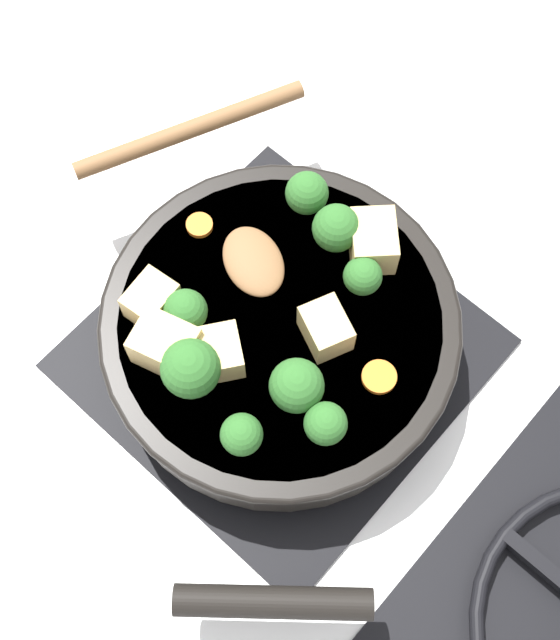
{
  "coord_description": "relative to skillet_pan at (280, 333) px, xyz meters",
  "views": [
    {
      "loc": [
        0.21,
        0.18,
        0.75
      ],
      "look_at": [
        0.0,
        0.0,
        0.08
      ],
      "focal_mm": 50.0,
      "sensor_mm": 36.0,
      "label": 1
    }
  ],
  "objects": [
    {
      "name": "broccoli_floret_west_rim",
      "position": [
        -0.08,
        -0.01,
        0.05
      ],
      "size": [
        0.04,
        0.04,
        0.05
      ],
      "color": "#709956",
      "rests_on": "skillet_pan"
    },
    {
      "name": "tofu_cube_back_piece",
      "position": [
        0.08,
        -0.05,
        0.04
      ],
      "size": [
        0.05,
        0.06,
        0.04
      ],
      "primitive_type": "cube",
      "rotation": [
        0.0,
        0.0,
        1.85
      ],
      "color": "#DBB770",
      "rests_on": "skillet_pan"
    },
    {
      "name": "broccoli_floret_south_cluster",
      "position": [
        -0.07,
        0.03,
        0.05
      ],
      "size": [
        0.03,
        0.03,
        0.04
      ],
      "color": "#709956",
      "rests_on": "skillet_pan"
    },
    {
      "name": "tofu_cube_near_handle",
      "position": [
        -0.1,
        0.01,
        0.04
      ],
      "size": [
        0.06,
        0.06,
        0.04
      ],
      "primitive_type": "cube",
      "rotation": [
        0.0,
        0.0,
        0.78
      ],
      "color": "#DBB770",
      "rests_on": "skillet_pan"
    },
    {
      "name": "skillet_pan",
      "position": [
        0.0,
        0.0,
        0.0
      ],
      "size": [
        0.37,
        0.36,
        0.06
      ],
      "color": "black",
      "rests_on": "front_burner_grate"
    },
    {
      "name": "broccoli_floret_mid_floret",
      "position": [
        -0.09,
        -0.05,
        0.05
      ],
      "size": [
        0.04,
        0.04,
        0.04
      ],
      "color": "#709956",
      "rests_on": "skillet_pan"
    },
    {
      "name": "front_burner_grate",
      "position": [
        -0.0,
        -0.0,
        -0.05
      ],
      "size": [
        0.31,
        0.31,
        0.03
      ],
      "color": "black",
      "rests_on": "ground_plane"
    },
    {
      "name": "tofu_cube_center_large",
      "position": [
        -0.02,
        0.04,
        0.04
      ],
      "size": [
        0.05,
        0.05,
        0.03
      ],
      "primitive_type": "cube",
      "rotation": [
        0.0,
        0.0,
        1.16
      ],
      "color": "#DBB770",
      "rests_on": "skillet_pan"
    },
    {
      "name": "wooden_spoon",
      "position": [
        -0.06,
        -0.12,
        0.03
      ],
      "size": [
        0.2,
        0.22,
        0.02
      ],
      "color": "brown",
      "rests_on": "skillet_pan"
    },
    {
      "name": "broccoli_floret_north_edge",
      "position": [
        0.08,
        -0.02,
        0.05
      ],
      "size": [
        0.05,
        0.05,
        0.05
      ],
      "color": "#709956",
      "rests_on": "skillet_pan"
    },
    {
      "name": "broccoli_floret_near_spoon",
      "position": [
        0.05,
        0.09,
        0.05
      ],
      "size": [
        0.03,
        0.03,
        0.04
      ],
      "color": "#709956",
      "rests_on": "skillet_pan"
    },
    {
      "name": "broccoli_floret_center_top",
      "position": [
        0.09,
        0.05,
        0.05
      ],
      "size": [
        0.03,
        0.03,
        0.04
      ],
      "color": "#709956",
      "rests_on": "skillet_pan"
    },
    {
      "name": "tofu_cube_east_chunk",
      "position": [
        0.05,
        -0.01,
        0.04
      ],
      "size": [
        0.05,
        0.05,
        0.03
      ],
      "primitive_type": "cube",
      "rotation": [
        0.0,
        0.0,
        0.94
      ],
      "color": "#DBB770",
      "rests_on": "skillet_pan"
    },
    {
      "name": "carrot_slice_near_center",
      "position": [
        -0.02,
        0.09,
        0.03
      ],
      "size": [
        0.03,
        0.03,
        0.01
      ],
      "primitive_type": "cylinder",
      "color": "orange",
      "rests_on": "skillet_pan"
    },
    {
      "name": "ground_plane",
      "position": [
        -0.0,
        -0.0,
        -0.06
      ],
      "size": [
        2.4,
        2.4,
        0.0
      ],
      "primitive_type": "plane",
      "color": "white"
    },
    {
      "name": "tofu_cube_west_chunk",
      "position": [
        0.06,
        -0.09,
        0.04
      ],
      "size": [
        0.04,
        0.04,
        0.03
      ],
      "primitive_type": "cube",
      "rotation": [
        0.0,
        0.0,
        0.11
      ],
      "color": "#DBB770",
      "rests_on": "skillet_pan"
    },
    {
      "name": "broccoli_floret_small_inner",
      "position": [
        0.05,
        -0.06,
        0.05
      ],
      "size": [
        0.04,
        0.04,
        0.04
      ],
      "color": "#709956",
      "rests_on": "skillet_pan"
    },
    {
      "name": "broccoli_floret_east_rim",
      "position": [
        0.04,
        0.05,
        0.05
      ],
      "size": [
        0.04,
        0.04,
        0.05
      ],
      "color": "#709956",
      "rests_on": "skillet_pan"
    },
    {
      "name": "carrot_slice_orange_thin",
      "position": [
        -0.02,
        -0.11,
        0.03
      ],
      "size": [
        0.02,
        0.02,
        0.01
      ],
      "primitive_type": "cylinder",
      "color": "orange",
      "rests_on": "skillet_pan"
    }
  ]
}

